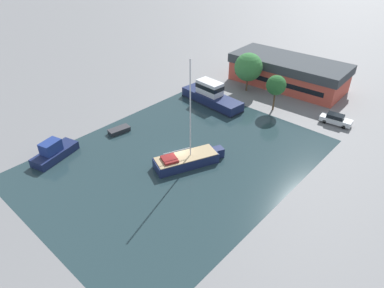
% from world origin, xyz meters
% --- Properties ---
extents(ground_plane, '(440.00, 440.00, 0.00)m').
position_xyz_m(ground_plane, '(0.00, 0.00, 0.00)').
color(ground_plane, slate).
extents(water_canal, '(28.62, 37.88, 0.01)m').
position_xyz_m(water_canal, '(0.00, 0.00, 0.00)').
color(water_canal, '#23383D').
rests_on(water_canal, ground).
extents(warehouse_building, '(21.74, 10.17, 5.15)m').
position_xyz_m(warehouse_building, '(-1.65, 31.61, 2.60)').
color(warehouse_building, '#C64C3D').
rests_on(warehouse_building, ground).
extents(quay_tree_near_building, '(3.22, 3.22, 6.01)m').
position_xyz_m(quay_tree_near_building, '(1.89, 20.86, 4.37)').
color(quay_tree_near_building, brown).
rests_on(quay_tree_near_building, ground).
extents(quay_tree_by_water, '(5.02, 5.02, 7.09)m').
position_xyz_m(quay_tree_by_water, '(-5.79, 24.28, 4.57)').
color(quay_tree_by_water, brown).
rests_on(quay_tree_by_water, ground).
extents(parked_car, '(4.85, 2.28, 1.62)m').
position_xyz_m(parked_car, '(11.53, 23.11, 0.82)').
color(parked_car, silver).
rests_on(parked_car, ground).
extents(sailboat_moored, '(5.81, 9.40, 13.98)m').
position_xyz_m(sailboat_moored, '(1.76, 0.04, 0.78)').
color(sailboat_moored, '#19234C').
rests_on(sailboat_moored, water_canal).
extents(motor_cruiser, '(12.02, 4.39, 3.86)m').
position_xyz_m(motor_cruiser, '(-7.37, 15.87, 1.39)').
color(motor_cruiser, '#19234C').
rests_on(motor_cruiser, water_canal).
extents(small_dinghy, '(1.97, 3.42, 0.67)m').
position_xyz_m(small_dinghy, '(-11.26, -0.87, 0.34)').
color(small_dinghy, '#23282D').
rests_on(small_dinghy, water_canal).
extents(cabin_boat, '(3.91, 6.72, 2.66)m').
position_xyz_m(cabin_boat, '(-12.25, -10.70, 0.93)').
color(cabin_boat, '#19234C').
rests_on(cabin_boat, water_canal).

